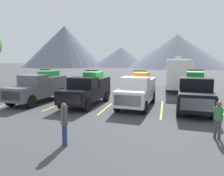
{
  "coord_description": "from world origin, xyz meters",
  "views": [
    {
      "loc": [
        4.06,
        -15.9,
        3.47
      ],
      "look_at": [
        0.0,
        0.03,
        1.2
      ],
      "focal_mm": 34.36,
      "sensor_mm": 36.0,
      "label": 1
    }
  ],
  "objects_px": {
    "pickup_truck_b": "(87,89)",
    "person_b": "(64,121)",
    "pickup_truck_a": "(40,87)",
    "camper_trailer_a": "(178,73)",
    "pickup_truck_c": "(137,90)",
    "pickup_truck_d": "(195,92)",
    "person_a": "(218,118)"
  },
  "relations": [
    {
      "from": "pickup_truck_d",
      "to": "person_a",
      "type": "bearing_deg",
      "value": -86.88
    },
    {
      "from": "camper_trailer_a",
      "to": "person_b",
      "type": "height_order",
      "value": "camper_trailer_a"
    },
    {
      "from": "person_b",
      "to": "pickup_truck_a",
      "type": "bearing_deg",
      "value": 128.25
    },
    {
      "from": "pickup_truck_a",
      "to": "pickup_truck_d",
      "type": "xyz_separation_m",
      "value": [
        11.78,
        0.24,
        0.02
      ]
    },
    {
      "from": "pickup_truck_d",
      "to": "person_b",
      "type": "xyz_separation_m",
      "value": [
        -5.77,
        -7.86,
        -0.23
      ]
    },
    {
      "from": "pickup_truck_a",
      "to": "pickup_truck_c",
      "type": "xyz_separation_m",
      "value": [
        7.85,
        0.29,
        -0.02
      ]
    },
    {
      "from": "pickup_truck_b",
      "to": "camper_trailer_a",
      "type": "relative_size",
      "value": 0.65
    },
    {
      "from": "pickup_truck_b",
      "to": "person_b",
      "type": "relative_size",
      "value": 3.11
    },
    {
      "from": "pickup_truck_d",
      "to": "pickup_truck_c",
      "type": "bearing_deg",
      "value": 179.28
    },
    {
      "from": "pickup_truck_b",
      "to": "camper_trailer_a",
      "type": "bearing_deg",
      "value": 52.66
    },
    {
      "from": "pickup_truck_b",
      "to": "pickup_truck_c",
      "type": "bearing_deg",
      "value": 5.84
    },
    {
      "from": "pickup_truck_b",
      "to": "camper_trailer_a",
      "type": "xyz_separation_m",
      "value": [
        6.92,
        9.07,
        0.76
      ]
    },
    {
      "from": "pickup_truck_d",
      "to": "person_b",
      "type": "relative_size",
      "value": 3.41
    },
    {
      "from": "person_a",
      "to": "camper_trailer_a",
      "type": "bearing_deg",
      "value": 94.15
    },
    {
      "from": "camper_trailer_a",
      "to": "person_a",
      "type": "bearing_deg",
      "value": -85.85
    },
    {
      "from": "person_a",
      "to": "person_b",
      "type": "distance_m",
      "value": 6.49
    },
    {
      "from": "camper_trailer_a",
      "to": "person_b",
      "type": "relative_size",
      "value": 4.77
    },
    {
      "from": "pickup_truck_a",
      "to": "pickup_truck_c",
      "type": "relative_size",
      "value": 1.05
    },
    {
      "from": "pickup_truck_a",
      "to": "camper_trailer_a",
      "type": "xyz_separation_m",
      "value": [
        11.04,
        8.98,
        0.74
      ]
    },
    {
      "from": "pickup_truck_c",
      "to": "camper_trailer_a",
      "type": "xyz_separation_m",
      "value": [
        3.19,
        8.69,
        0.76
      ]
    },
    {
      "from": "pickup_truck_b",
      "to": "person_b",
      "type": "height_order",
      "value": "pickup_truck_b"
    },
    {
      "from": "pickup_truck_b",
      "to": "person_a",
      "type": "distance_m",
      "value": 9.53
    },
    {
      "from": "pickup_truck_d",
      "to": "camper_trailer_a",
      "type": "xyz_separation_m",
      "value": [
        -0.73,
        8.74,
        0.72
      ]
    },
    {
      "from": "pickup_truck_c",
      "to": "pickup_truck_d",
      "type": "distance_m",
      "value": 3.92
    },
    {
      "from": "pickup_truck_a",
      "to": "pickup_truck_b",
      "type": "relative_size",
      "value": 1.08
    },
    {
      "from": "pickup_truck_d",
      "to": "person_a",
      "type": "relative_size",
      "value": 3.56
    },
    {
      "from": "pickup_truck_c",
      "to": "camper_trailer_a",
      "type": "height_order",
      "value": "camper_trailer_a"
    },
    {
      "from": "camper_trailer_a",
      "to": "pickup_truck_c",
      "type": "bearing_deg",
      "value": -110.15
    },
    {
      "from": "person_a",
      "to": "pickup_truck_d",
      "type": "bearing_deg",
      "value": 93.12
    },
    {
      "from": "pickup_truck_c",
      "to": "person_b",
      "type": "xyz_separation_m",
      "value": [
        -1.85,
        -7.9,
        -0.19
      ]
    },
    {
      "from": "person_a",
      "to": "person_b",
      "type": "xyz_separation_m",
      "value": [
        -6.08,
        -2.29,
        0.04
      ]
    },
    {
      "from": "person_a",
      "to": "person_b",
      "type": "relative_size",
      "value": 0.96
    }
  ]
}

